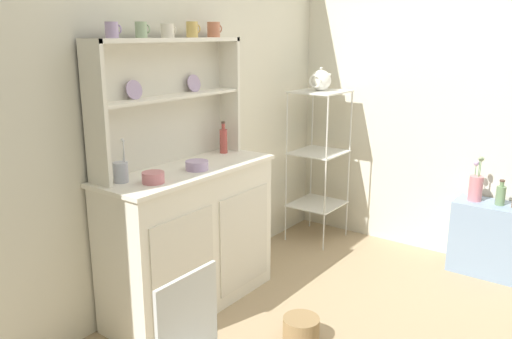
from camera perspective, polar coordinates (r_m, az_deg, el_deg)
name	(u,v)px	position (r m, az deg, el deg)	size (l,w,h in m)	color
wall_back	(174,104)	(3.36, -8.97, 7.14)	(3.84, 0.05, 2.50)	silver
wall_right	(507,97)	(4.06, 25.80, 7.14)	(0.05, 3.84, 2.50)	silver
hutch_cabinet	(190,236)	(3.27, -7.20, -7.28)	(1.18, 0.45, 0.90)	white
hutch_shelf_unit	(165,93)	(3.18, -9.90, 8.30)	(1.10, 0.18, 0.76)	silver
bakers_rack	(319,149)	(4.26, 6.87, 2.22)	(0.42, 0.38, 1.24)	silver
side_shelf_blue	(488,238)	(4.10, 24.05, -6.89)	(0.28, 0.48, 0.52)	#849EBC
floor_basket	(301,329)	(3.08, 4.96, -17.01)	(0.21, 0.21, 0.14)	#93754C
cup_lilac_0	(112,30)	(2.86, -15.48, 14.52)	(0.08, 0.07, 0.08)	#B79ECC
cup_sage_1	(141,30)	(2.99, -12.43, 14.72)	(0.08, 0.06, 0.09)	#9EB78E
cup_cream_2	(168,31)	(3.12, -9.66, 14.76)	(0.09, 0.08, 0.08)	silver
cup_gold_3	(192,29)	(3.27, -6.98, 14.97)	(0.08, 0.07, 0.09)	#DBB760
cup_terracotta_4	(214,30)	(3.42, -4.64, 15.03)	(0.10, 0.08, 0.09)	#C67556
bowl_mixing_large	(153,177)	(2.85, -11.19, -0.86)	(0.12, 0.12, 0.06)	#D17A84
bowl_floral_medium	(197,165)	(3.08, -6.49, 0.46)	(0.13, 0.13, 0.05)	#B79ECC
jam_bottle	(224,140)	(3.49, -3.58, 3.22)	(0.05, 0.05, 0.21)	#B74C47
utensil_jar	(121,172)	(2.90, -14.57, -0.23)	(0.08, 0.08, 0.24)	#B2B7C6
porcelain_teapot	(321,80)	(4.18, 7.09, 9.67)	(0.25, 0.16, 0.19)	white
flower_vase	(476,186)	(4.01, 22.93, -1.68)	(0.09, 0.09, 0.33)	#D17A84
oil_bottle	(501,195)	(3.99, 25.21, -2.52)	(0.06, 0.06, 0.18)	#6B8C60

